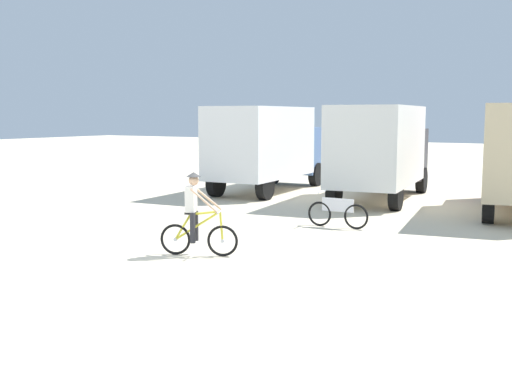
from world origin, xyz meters
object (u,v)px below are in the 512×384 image
at_px(box_truck_avon_van, 267,145).
at_px(box_truck_white_box, 381,148).
at_px(cyclist_orange_shirt, 196,217).
at_px(bicycle_spare, 337,213).

distance_m(box_truck_avon_van, box_truck_white_box, 4.72).
bearing_deg(box_truck_avon_van, box_truck_white_box, -0.64).
bearing_deg(box_truck_white_box, cyclist_orange_shirt, -91.86).
height_order(box_truck_avon_van, box_truck_white_box, same).
xyz_separation_m(box_truck_avon_van, bicycle_spare, (5.65, -5.96, -1.48)).
xyz_separation_m(box_truck_avon_van, cyclist_orange_shirt, (4.38, -10.64, -1.03)).
bearing_deg(cyclist_orange_shirt, bicycle_spare, 74.85).
bearing_deg(bicycle_spare, cyclist_orange_shirt, -105.15).
bearing_deg(cyclist_orange_shirt, box_truck_avon_van, 112.37).
distance_m(box_truck_avon_van, bicycle_spare, 8.34).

